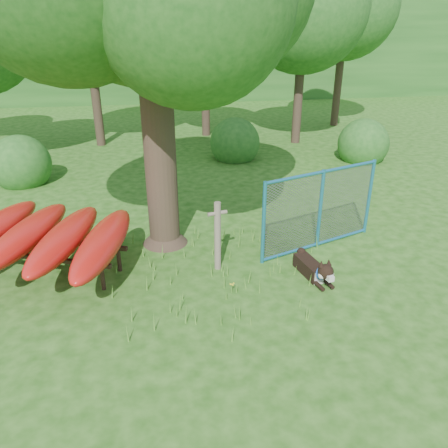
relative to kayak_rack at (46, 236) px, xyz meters
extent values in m
plane|color=#1C4C0F|center=(3.19, -1.69, -0.79)|extent=(80.00, 80.00, 0.00)
cylinder|color=#31241B|center=(2.29, 0.92, 1.83)|extent=(0.72, 0.72, 5.24)
cone|color=#31241B|center=(2.29, 0.92, -0.53)|extent=(1.08, 1.08, 0.52)
sphere|color=#1A4C15|center=(2.90, -0.30, 4.03)|extent=(3.35, 3.35, 3.35)
cylinder|color=#31241B|center=(2.92, 0.96, 2.56)|extent=(1.43, 0.78, 1.12)
cylinder|color=#31241B|center=(1.75, 1.09, 2.98)|extent=(1.18, 0.69, 1.07)
cylinder|color=#6A5D4F|center=(3.27, -0.43, -0.07)|extent=(0.16, 0.16, 1.43)
cylinder|color=#6A5D4F|center=(3.27, -0.43, 0.42)|extent=(0.39, 0.16, 0.08)
cylinder|color=black|center=(1.05, -0.82, -0.54)|extent=(0.10, 0.10, 0.50)
cylinder|color=black|center=(-1.05, 0.82, -0.54)|extent=(0.10, 0.10, 0.50)
cylinder|color=black|center=(1.33, -0.18, -0.54)|extent=(0.10, 0.10, 0.50)
cube|color=black|center=(-0.14, -0.32, -0.27)|extent=(2.78, 1.24, 0.08)
cube|color=black|center=(0.14, 0.32, -0.27)|extent=(2.78, 1.24, 0.08)
ellipsoid|color=red|center=(-0.37, 0.15, 0.00)|extent=(1.53, 3.05, 0.48)
ellipsoid|color=red|center=(0.37, -0.15, 0.00)|extent=(1.44, 3.06, 0.48)
ellipsoid|color=red|center=(1.10, -0.46, 0.00)|extent=(1.35, 3.06, 0.48)
cube|color=black|center=(5.02, -0.95, -0.65)|extent=(0.43, 0.84, 0.28)
cube|color=silver|center=(5.08, -1.29, -0.66)|extent=(0.28, 0.20, 0.25)
sphere|color=black|center=(5.11, -1.49, -0.45)|extent=(0.30, 0.30, 0.30)
cube|color=silver|center=(5.14, -1.63, -0.49)|extent=(0.14, 0.18, 0.10)
sphere|color=silver|center=(5.03, -1.53, -0.49)|extent=(0.14, 0.14, 0.14)
sphere|color=silver|center=(5.21, -1.50, -0.49)|extent=(0.14, 0.14, 0.14)
cone|color=black|center=(5.03, -1.46, -0.29)|extent=(0.11, 0.13, 0.14)
cone|color=black|center=(5.18, -1.44, -0.29)|extent=(0.14, 0.15, 0.14)
cylinder|color=black|center=(5.00, -1.48, -0.73)|extent=(0.14, 0.35, 0.08)
cylinder|color=black|center=(5.21, -1.44, -0.73)|extent=(0.14, 0.35, 0.08)
sphere|color=black|center=(4.99, -0.51, -0.54)|extent=(0.18, 0.18, 0.18)
torus|color=blue|center=(5.10, -1.40, -0.52)|extent=(0.30, 0.13, 0.29)
cylinder|color=teal|center=(4.21, -0.36, 0.09)|extent=(0.10, 0.10, 1.77)
cylinder|color=teal|center=(5.60, 0.14, 0.09)|extent=(0.10, 0.10, 1.77)
cylinder|color=teal|center=(6.99, 0.64, 0.09)|extent=(0.10, 0.10, 1.77)
cylinder|color=teal|center=(5.60, 0.14, 0.94)|extent=(2.80, 1.07, 0.07)
cylinder|color=teal|center=(5.60, 0.14, -0.74)|extent=(2.80, 1.07, 0.07)
plane|color=slate|center=(5.60, 0.14, 0.09)|extent=(2.77, 1.00, 2.95)
cylinder|color=#56902F|center=(3.38, -1.35, -0.70)|extent=(0.02, 0.02, 0.18)
sphere|color=yellow|center=(3.38, -1.35, -0.62)|extent=(0.03, 0.03, 0.03)
sphere|color=yellow|center=(3.42, -1.33, -0.61)|extent=(0.03, 0.03, 0.03)
sphere|color=yellow|center=(3.36, -1.32, -0.62)|extent=(0.03, 0.03, 0.03)
sphere|color=yellow|center=(3.39, -1.38, -0.62)|extent=(0.03, 0.03, 0.03)
sphere|color=yellow|center=(3.36, -1.36, -0.61)|extent=(0.03, 0.03, 0.03)
cylinder|color=#31241B|center=(0.19, 10.31, 1.83)|extent=(0.36, 0.36, 5.25)
cylinder|color=#31241B|center=(4.69, 11.31, 1.13)|extent=(0.36, 0.36, 3.85)
sphere|color=#20581C|center=(4.69, 11.31, 3.33)|extent=(4.00, 4.00, 4.00)
cylinder|color=#31241B|center=(8.19, 9.31, 1.59)|extent=(0.36, 0.36, 4.76)
sphere|color=#20581C|center=(8.19, 9.31, 4.31)|extent=(4.80, 4.80, 4.80)
cylinder|color=#31241B|center=(11.19, 12.31, 1.66)|extent=(0.36, 0.36, 4.90)
sphere|color=#20581C|center=(11.19, 12.31, 4.46)|extent=(4.60, 4.60, 4.60)
sphere|color=#20581C|center=(-1.81, 5.81, -0.79)|extent=(1.80, 1.80, 1.80)
sphere|color=#20581C|center=(9.69, 6.31, -0.79)|extent=(1.80, 1.80, 1.80)
sphere|color=#20581C|center=(5.19, 7.31, -0.79)|extent=(1.80, 1.80, 1.80)
cube|color=#20581C|center=(3.19, 26.31, 2.21)|extent=(80.00, 12.00, 6.00)
camera|label=1|loc=(2.04, -8.00, 3.69)|focal=35.00mm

